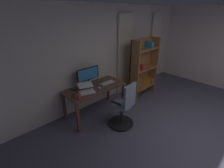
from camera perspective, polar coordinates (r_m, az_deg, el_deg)
The scene contains 14 objects.
ground_plane at distance 3.74m, azimuth 33.46°, elevation -19.23°, with size 8.07×8.07×0.00m, color #534F61.
back_room_partition at distance 4.46m, azimuth -1.06°, elevation 10.62°, with size 6.21×0.10×2.54m, color beige.
curtain_left_panel at distance 5.98m, azimuth 14.92°, elevation 12.33°, with size 0.46×0.06×2.32m, color beige.
curtain_right_panel at distance 4.77m, azimuth 4.55°, elevation 10.10°, with size 0.54×0.06×2.32m, color beige.
desk at distance 3.79m, azimuth -6.12°, elevation -2.29°, with size 1.45×0.67×0.74m.
office_chair at distance 3.44m, azimuth 4.36°, elevation -8.30°, with size 0.56×0.56×1.06m.
computer_monitor at distance 3.80m, azimuth -8.60°, elevation 3.35°, with size 0.60×0.18×0.42m.
computer_keyboard at distance 3.90m, azimuth -1.66°, elevation 0.41°, with size 0.38×0.14×0.02m, color #B7BCC1.
laptop at distance 3.52m, azimuth -9.23°, elevation -1.88°, with size 0.42×0.43×0.16m.
computer_mouse at distance 3.63m, azimuth -4.57°, elevation -1.43°, with size 0.06×0.10×0.04m, color white.
cell_phone_by_monitor at distance 3.42m, azimuth -13.80°, elevation -4.12°, with size 0.07×0.14×0.01m, color #232328.
cell_phone_face_up at distance 3.66m, azimuth -13.76°, elevation -2.09°, with size 0.07×0.14×0.01m, color #333338.
mug_coffee at distance 3.25m, azimuth -11.89°, elevation -4.48°, with size 0.13×0.08×0.11m.
bookshelf at distance 4.72m, azimuth 11.02°, elevation 5.76°, with size 0.93×0.30×1.70m.
Camera 1 is at (2.90, 0.25, 2.34)m, focal length 25.36 mm.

